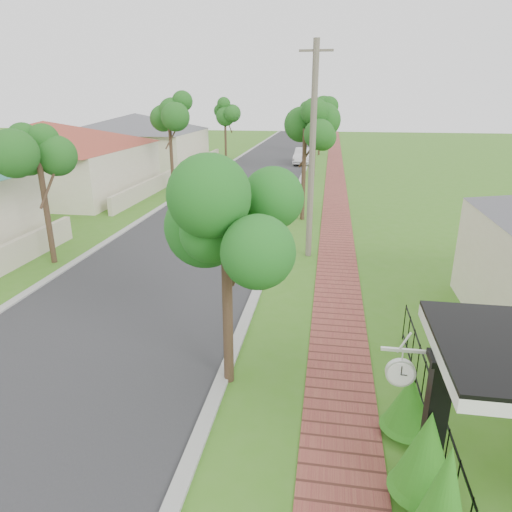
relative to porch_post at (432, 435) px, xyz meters
The scene contains 16 objects.
ground 4.79m from the porch_post, 167.60° to the left, with size 160.00×160.00×0.00m, color #3D761C.
road 22.34m from the porch_post, 109.77° to the left, with size 7.00×120.00×0.02m, color #28282B.
kerb_right 21.39m from the porch_post, 100.52° to the left, with size 0.30×120.00×0.10m, color #9E9E99.
kerb_left 23.83m from the porch_post, 118.07° to the left, with size 0.30×120.00×0.10m, color #9E9E99.
sidewalk 21.07m from the porch_post, 93.54° to the left, with size 1.50×120.00×0.03m, color brown.
porch_post is the anchor object (origin of this frame).
picket_fence 1.21m from the porch_post, 70.71° to the left, with size 0.03×8.02×1.00m.
street_trees 29.02m from the porch_post, 104.93° to the left, with size 10.70×37.65×5.89m.
hedge_row 0.72m from the porch_post, 98.46° to the right, with size 0.91×4.41×2.18m.
far_house_red 28.70m from the porch_post, 132.91° to the left, with size 15.56×15.56×4.60m.
far_house_grey 40.09m from the porch_post, 119.15° to the left, with size 15.56×15.56×4.60m.
parked_car_red 18.91m from the porch_post, 105.38° to the left, with size 1.51×3.75×1.28m, color #62140E.
parked_car_white 37.91m from the porch_post, 96.48° to the left, with size 1.53×4.40×1.45m, color silver.
near_tree 5.21m from the porch_post, 146.31° to the left, with size 1.83×1.83×4.71m.
utility_pole 11.95m from the porch_post, 102.17° to the left, with size 1.20×0.24×7.93m.
station_clock 1.05m from the porch_post, 141.12° to the left, with size 0.78×0.13×0.66m.
Camera 1 is at (2.78, -7.03, 6.02)m, focal length 32.00 mm.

